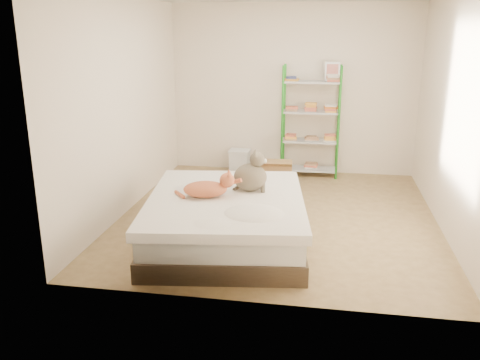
% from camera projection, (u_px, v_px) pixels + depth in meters
% --- Properties ---
extents(room, '(3.81, 4.21, 2.61)m').
position_uv_depth(room, '(280.00, 111.00, 5.91)').
color(room, tan).
rests_on(room, ground).
extents(bed, '(1.88, 2.22, 0.52)m').
position_uv_depth(bed, '(226.00, 220.00, 5.43)').
color(bed, '#493B2C').
rests_on(bed, ground).
extents(orange_cat, '(0.59, 0.40, 0.22)m').
position_uv_depth(orange_cat, '(205.00, 187.00, 5.32)').
color(orange_cat, '#CE6940').
rests_on(orange_cat, bed).
extents(grey_cat, '(0.43, 0.38, 0.44)m').
position_uv_depth(grey_cat, '(250.00, 171.00, 5.50)').
color(grey_cat, '#736955').
rests_on(grey_cat, bed).
extents(shelf_unit, '(0.88, 0.36, 1.74)m').
position_uv_depth(shelf_unit, '(311.00, 121.00, 7.76)').
color(shelf_unit, '#269124').
rests_on(shelf_unit, ground).
extents(cardboard_box, '(0.51, 0.49, 0.40)m').
position_uv_depth(cardboard_box, '(275.00, 173.00, 7.48)').
color(cardboard_box, '#AC854F').
rests_on(cardboard_box, ground).
extents(white_bin, '(0.33, 0.30, 0.37)m').
position_uv_depth(white_bin, '(240.00, 161.00, 8.11)').
color(white_bin, silver).
rests_on(white_bin, ground).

